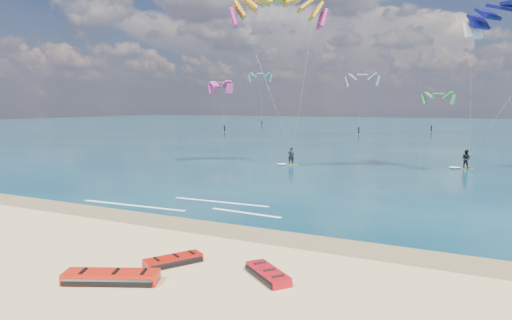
{
  "coord_description": "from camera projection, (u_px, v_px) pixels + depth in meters",
  "views": [
    {
      "loc": [
        15.3,
        -15.19,
        5.88
      ],
      "look_at": [
        3.76,
        8.0,
        2.75
      ],
      "focal_mm": 32.0,
      "sensor_mm": 36.0,
      "label": 1
    }
  ],
  "objects": [
    {
      "name": "distant_kites",
      "position": [
        349.0,
        106.0,
        95.76
      ],
      "size": [
        83.49,
        33.79,
        14.29
      ],
      "color": "#C0387F",
      "rests_on": "ground"
    },
    {
      "name": "packed_kite_left",
      "position": [
        111.0,
        283.0,
        15.18
      ],
      "size": [
        3.55,
        2.49,
        0.44
      ],
      "primitive_type": null,
      "rotation": [
        0.0,
        0.0,
        0.43
      ],
      "color": "red",
      "rests_on": "ground"
    },
    {
      "name": "packed_kite_mid",
      "position": [
        268.0,
        278.0,
        15.54
      ],
      "size": [
        2.45,
        2.23,
        0.37
      ],
      "primitive_type": null,
      "rotation": [
        0.0,
        0.0,
        -0.66
      ],
      "color": "#B40C15",
      "rests_on": "ground"
    },
    {
      "name": "ground",
      "position": [
        344.0,
        153.0,
        56.52
      ],
      "size": [
        320.0,
        320.0,
        0.0
      ],
      "primitive_type": "plane",
      "color": "tan",
      "rests_on": "ground"
    },
    {
      "name": "sea",
      "position": [
        414.0,
        129.0,
        113.4
      ],
      "size": [
        320.0,
        200.0,
        0.04
      ],
      "primitive_type": "cube",
      "color": "#092936",
      "rests_on": "ground"
    },
    {
      "name": "packed_kite_right",
      "position": [
        173.0,
        264.0,
        16.9
      ],
      "size": [
        2.03,
        2.51,
        0.36
      ],
      "primitive_type": null,
      "rotation": [
        0.0,
        0.0,
        1.04
      ],
      "color": "#B01307",
      "rests_on": "ground"
    },
    {
      "name": "kitesurfer_far",
      "position": [
        490.0,
        82.0,
        37.92
      ],
      "size": [
        9.41,
        8.91,
        15.01
      ],
      "rotation": [
        0.0,
        0.0,
        -0.07
      ],
      "color": "gold",
      "rests_on": "sea"
    },
    {
      "name": "kitesurfer_main",
      "position": [
        284.0,
        76.0,
        40.77
      ],
      "size": [
        7.87,
        8.97,
        16.18
      ],
      "rotation": [
        0.0,
        0.0,
        0.5
      ],
      "color": "gold",
      "rests_on": "sea"
    },
    {
      "name": "shoreline_foam",
      "position": [
        191.0,
        206.0,
        26.54
      ],
      "size": [
        12.54,
        3.65,
        0.01
      ],
      "color": "white",
      "rests_on": "ground"
    },
    {
      "name": "wet_sand_strip",
      "position": [
        148.0,
        219.0,
        23.64
      ],
      "size": [
        320.0,
        2.4,
        0.01
      ],
      "primitive_type": "cube",
      "color": "brown",
      "rests_on": "ground"
    }
  ]
}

